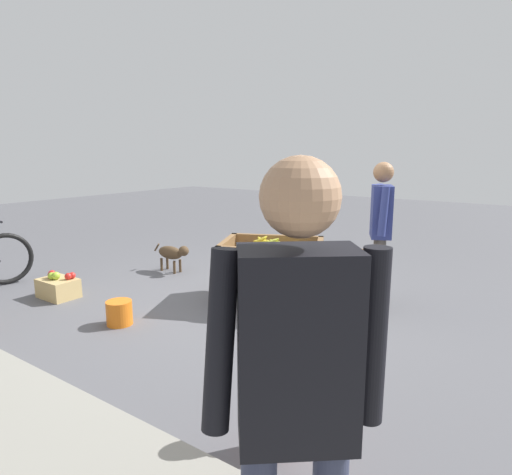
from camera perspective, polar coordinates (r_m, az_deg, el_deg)
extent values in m
plane|color=#56565B|center=(4.97, -1.41, -8.68)|extent=(24.00, 24.00, 0.00)
cube|color=brown|center=(5.03, 2.07, -3.69)|extent=(1.33, 1.19, 0.10)
cube|color=brown|center=(5.08, -3.73, -1.56)|extent=(0.39, 0.75, 0.24)
cube|color=brown|center=(4.94, 8.06, -2.02)|extent=(0.39, 0.75, 0.24)
cube|color=brown|center=(4.63, 1.42, -2.79)|extent=(1.02, 0.52, 0.24)
cube|color=brown|center=(5.34, 2.65, -0.93)|extent=(1.02, 0.52, 0.24)
torus|color=black|center=(4.63, 1.28, -6.00)|extent=(0.61, 0.32, 0.64)
torus|color=black|center=(5.47, 2.72, -3.35)|extent=(0.61, 0.32, 0.64)
cylinder|color=#9E9EA8|center=(5.05, 2.06, -4.56)|extent=(0.41, 0.82, 0.04)
cylinder|color=brown|center=(4.61, 11.68, -3.32)|extent=(0.51, 0.26, 0.04)
cylinder|color=brown|center=(5.28, 11.52, -1.52)|extent=(0.51, 0.26, 0.04)
cylinder|color=#9E9EA8|center=(5.17, -3.14, -5.86)|extent=(0.04, 0.04, 0.35)
ellipsoid|color=gold|center=(4.90, 4.84, -2.91)|extent=(0.18, 0.07, 0.14)
ellipsoid|color=gold|center=(4.90, 4.59, -2.80)|extent=(0.19, 0.08, 0.05)
ellipsoid|color=gold|center=(4.89, 4.33, -2.69)|extent=(0.17, 0.12, 0.14)
ellipsoid|color=gold|center=(5.04, 3.29, -1.74)|extent=(0.18, 0.13, 0.13)
ellipsoid|color=gold|center=(5.03, 3.20, -1.64)|extent=(0.19, 0.12, 0.09)
ellipsoid|color=gold|center=(5.03, 3.08, -1.54)|extent=(0.19, 0.08, 0.05)
ellipsoid|color=gold|center=(5.02, 2.96, -1.44)|extent=(0.19, 0.07, 0.09)
ellipsoid|color=gold|center=(5.01, 2.81, -1.34)|extent=(0.17, 0.13, 0.14)
ellipsoid|color=gold|center=(5.25, 1.13, -0.73)|extent=(0.18, 0.12, 0.13)
ellipsoid|color=gold|center=(5.24, 0.99, -0.63)|extent=(0.17, 0.15, 0.09)
ellipsoid|color=gold|center=(5.23, 0.82, -0.53)|extent=(0.19, 0.10, 0.08)
ellipsoid|color=gold|center=(5.23, 0.63, -0.43)|extent=(0.15, 0.16, 0.15)
ellipsoid|color=gold|center=(4.90, 2.06, -2.00)|extent=(0.17, 0.13, 0.13)
ellipsoid|color=gold|center=(4.89, 1.81, -1.89)|extent=(0.19, 0.12, 0.05)
ellipsoid|color=gold|center=(4.89, 1.53, -1.78)|extent=(0.16, 0.14, 0.14)
ellipsoid|color=gold|center=(5.20, 5.27, -1.99)|extent=(0.18, 0.08, 0.14)
ellipsoid|color=gold|center=(5.19, 5.02, -1.89)|extent=(0.18, 0.06, 0.05)
ellipsoid|color=gold|center=(5.19, 4.79, -1.79)|extent=(0.18, 0.09, 0.13)
ellipsoid|color=gold|center=(5.02, 4.15, -1.43)|extent=(0.18, 0.09, 0.13)
ellipsoid|color=gold|center=(5.01, 3.93, -1.33)|extent=(0.17, 0.14, 0.05)
ellipsoid|color=gold|center=(5.01, 3.71, -1.22)|extent=(0.19, 0.09, 0.12)
ellipsoid|color=gold|center=(5.22, 0.91, -0.61)|extent=(0.17, 0.07, 0.15)
ellipsoid|color=gold|center=(5.22, 0.62, -0.51)|extent=(0.18, 0.12, 0.05)
ellipsoid|color=gold|center=(5.22, 0.40, -0.41)|extent=(0.18, 0.08, 0.13)
ellipsoid|color=gold|center=(4.72, 2.31, -2.44)|extent=(0.18, 0.07, 0.13)
ellipsoid|color=gold|center=(4.72, 2.15, -2.33)|extent=(0.18, 0.14, 0.07)
ellipsoid|color=gold|center=(4.71, 1.98, -2.22)|extent=(0.19, 0.07, 0.07)
ellipsoid|color=gold|center=(4.70, 1.79, -2.11)|extent=(0.18, 0.06, 0.14)
ellipsoid|color=gold|center=(4.98, 1.99, -1.60)|extent=(0.17, 0.07, 0.15)
ellipsoid|color=gold|center=(4.97, 1.80, -1.50)|extent=(0.19, 0.12, 0.09)
ellipsoid|color=gold|center=(4.97, 1.68, -1.39)|extent=(0.17, 0.15, 0.04)
ellipsoid|color=gold|center=(4.96, 1.52, -1.29)|extent=(0.19, 0.10, 0.11)
ellipsoid|color=gold|center=(4.95, 1.39, -1.19)|extent=(0.17, 0.10, 0.15)
ellipsoid|color=gold|center=(5.15, 2.17, -1.18)|extent=(0.16, 0.14, 0.15)
ellipsoid|color=gold|center=(5.15, 1.97, -1.08)|extent=(0.17, 0.15, 0.08)
ellipsoid|color=gold|center=(5.14, 1.80, -0.98)|extent=(0.19, 0.07, 0.08)
ellipsoid|color=gold|center=(5.14, 1.63, -0.88)|extent=(0.18, 0.06, 0.14)
ellipsoid|color=gold|center=(4.95, 2.24, -1.18)|extent=(0.18, 0.10, 0.14)
ellipsoid|color=gold|center=(4.94, 2.12, -1.08)|extent=(0.18, 0.14, 0.10)
ellipsoid|color=gold|center=(4.94, 1.98, -0.97)|extent=(0.19, 0.09, 0.05)
ellipsoid|color=gold|center=(4.93, 1.86, -0.87)|extent=(0.18, 0.13, 0.09)
ellipsoid|color=gold|center=(4.92, 1.72, -0.77)|extent=(0.17, 0.14, 0.14)
ellipsoid|color=gold|center=(4.78, -1.75, -1.70)|extent=(0.16, 0.15, 0.14)
ellipsoid|color=gold|center=(4.78, -1.93, -1.59)|extent=(0.18, 0.12, 0.08)
ellipsoid|color=gold|center=(4.77, -2.13, -1.48)|extent=(0.18, 0.13, 0.09)
ellipsoid|color=gold|center=(4.77, -2.31, -1.37)|extent=(0.17, 0.12, 0.14)
ellipsoid|color=gold|center=(5.14, 2.54, -0.85)|extent=(0.18, 0.08, 0.14)
ellipsoid|color=gold|center=(5.13, 2.36, -0.75)|extent=(0.18, 0.13, 0.07)
ellipsoid|color=gold|center=(5.13, 2.22, -0.65)|extent=(0.19, 0.07, 0.08)
ellipsoid|color=gold|center=(5.12, 2.08, -0.55)|extent=(0.19, 0.09, 0.12)
ellipsoid|color=gold|center=(4.93, 6.80, -2.71)|extent=(0.17, 0.06, 0.15)
ellipsoid|color=gold|center=(4.92, 6.57, -2.61)|extent=(0.18, 0.13, 0.08)
ellipsoid|color=gold|center=(4.91, 6.42, -2.50)|extent=(0.19, 0.08, 0.08)
ellipsoid|color=gold|center=(4.91, 6.26, -2.40)|extent=(0.17, 0.13, 0.13)
cylinder|color=#4C4742|center=(4.90, 15.36, -4.64)|extent=(0.11, 0.11, 0.77)
cylinder|color=#4C4742|center=(5.11, 15.15, -3.99)|extent=(0.11, 0.11, 0.77)
cube|color=navy|center=(4.88, 15.64, 3.20)|extent=(0.32, 0.39, 0.55)
sphere|color=#9E704C|center=(4.84, 15.89, 7.99)|extent=(0.21, 0.21, 0.21)
cylinder|color=navy|center=(4.65, 15.90, 3.17)|extent=(0.08, 0.15, 0.50)
cylinder|color=navy|center=(5.09, 15.44, 3.83)|extent=(0.08, 0.14, 0.50)
torus|color=black|center=(6.49, -29.20, -2.38)|extent=(0.21, 0.66, 0.66)
ellipsoid|color=#4C3823|center=(6.39, -10.83, -1.90)|extent=(0.45, 0.20, 0.18)
sphere|color=#4C3823|center=(6.18, -9.17, -1.70)|extent=(0.14, 0.14, 0.14)
cylinder|color=#4C3823|center=(6.58, -12.47, -1.22)|extent=(0.11, 0.03, 0.12)
cylinder|color=#4C3823|center=(6.37, -9.61, -3.56)|extent=(0.04, 0.04, 0.18)
cylinder|color=#4C3823|center=(6.30, -10.33, -3.75)|extent=(0.04, 0.04, 0.18)
cylinder|color=#4C3823|center=(6.56, -11.19, -3.19)|extent=(0.04, 0.04, 0.18)
cylinder|color=#4C3823|center=(6.49, -11.91, -3.37)|extent=(0.04, 0.04, 0.18)
cylinder|color=red|center=(2.67, 2.31, -20.53)|extent=(0.18, 0.18, 0.55)
sphere|color=red|center=(2.52, 2.37, -14.42)|extent=(0.16, 0.16, 0.16)
cylinder|color=red|center=(2.70, 0.25, -18.85)|extent=(0.10, 0.07, 0.07)
cylinder|color=red|center=(2.57, 0.90, -20.55)|extent=(0.07, 0.10, 0.07)
cylinder|color=orange|center=(4.63, -16.97, -9.13)|extent=(0.25, 0.25, 0.24)
cube|color=tan|center=(5.69, -23.82, -5.91)|extent=(0.44, 0.32, 0.22)
sphere|color=#99BF33|center=(5.63, -24.07, -4.46)|extent=(0.09, 0.09, 0.09)
sphere|color=#99BF33|center=(5.66, -24.53, -4.47)|extent=(0.08, 0.08, 0.08)
sphere|color=#B23319|center=(5.71, -24.62, -4.39)|extent=(0.07, 0.07, 0.07)
sphere|color=red|center=(5.72, -24.48, -4.26)|extent=(0.09, 0.09, 0.09)
sphere|color=red|center=(5.60, -22.32, -4.48)|extent=(0.08, 0.08, 0.08)
sphere|color=red|center=(5.58, -22.75, -4.57)|extent=(0.08, 0.08, 0.08)
cube|color=black|center=(1.33, 5.27, -13.81)|extent=(0.39, 0.37, 0.58)
sphere|color=tan|center=(1.21, 5.63, 5.14)|extent=(0.22, 0.22, 0.22)
cylinder|color=black|center=(1.37, 14.64, -12.04)|extent=(0.08, 0.09, 0.53)
cylinder|color=black|center=(1.30, -4.57, -12.95)|extent=(0.08, 0.14, 0.53)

